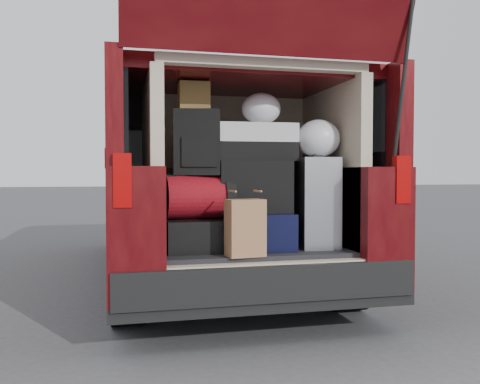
# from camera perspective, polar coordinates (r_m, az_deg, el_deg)

# --- Properties ---
(ground) EXTENTS (80.00, 80.00, 0.00)m
(ground) POSITION_cam_1_polar(r_m,az_deg,el_deg) (3.49, 1.84, -15.55)
(ground) COLOR #3C3C3F
(ground) RESTS_ON ground
(minivan) EXTENTS (1.90, 5.35, 2.77)m
(minivan) POSITION_cam_1_polar(r_m,az_deg,el_deg) (5.14, -3.61, 0.44)
(minivan) COLOR black
(minivan) RESTS_ON ground
(load_floor) EXTENTS (1.24, 1.05, 0.55)m
(load_floor) POSITION_cam_1_polar(r_m,az_deg,el_deg) (3.68, 0.70, -10.20)
(load_floor) COLOR black
(load_floor) RESTS_ON ground
(black_hardshell) EXTENTS (0.39, 0.53, 0.21)m
(black_hardshell) POSITION_cam_1_polar(r_m,az_deg,el_deg) (3.42, -5.44, -4.71)
(black_hardshell) COLOR black
(black_hardshell) RESTS_ON load_floor
(navy_hardshell) EXTENTS (0.49, 0.59, 0.24)m
(navy_hardshell) POSITION_cam_1_polar(r_m,az_deg,el_deg) (3.49, 1.65, -4.26)
(navy_hardshell) COLOR black
(navy_hardshell) RESTS_ON load_floor
(silver_roller) EXTENTS (0.28, 0.43, 0.62)m
(silver_roller) POSITION_cam_1_polar(r_m,az_deg,el_deg) (3.56, 8.29, -1.15)
(silver_roller) COLOR silver
(silver_roller) RESTS_ON load_floor
(kraft_bag) EXTENTS (0.24, 0.17, 0.35)m
(kraft_bag) POSITION_cam_1_polar(r_m,az_deg,el_deg) (3.12, 0.59, -4.03)
(kraft_bag) COLOR #A8744C
(kraft_bag) RESTS_ON load_floor
(red_duffel) EXTENTS (0.46, 0.32, 0.29)m
(red_duffel) POSITION_cam_1_polar(r_m,az_deg,el_deg) (3.39, -4.67, -0.55)
(red_duffel) COLOR maroon
(red_duffel) RESTS_ON black_hardshell
(black_soft_case) EXTENTS (0.52, 0.36, 0.35)m
(black_soft_case) POSITION_cam_1_polar(r_m,az_deg,el_deg) (3.48, 1.73, 0.61)
(black_soft_case) COLOR black
(black_soft_case) RESTS_ON navy_hardshell
(backpack) EXTENTS (0.33, 0.24, 0.43)m
(backpack) POSITION_cam_1_polar(r_m,az_deg,el_deg) (3.42, -4.81, 5.54)
(backpack) COLOR black
(backpack) RESTS_ON red_duffel
(twotone_duffel) EXTENTS (0.59, 0.33, 0.26)m
(twotone_duffel) POSITION_cam_1_polar(r_m,az_deg,el_deg) (3.53, 1.48, 5.55)
(twotone_duffel) COLOR silver
(twotone_duffel) RESTS_ON black_soft_case
(grocery_sack_lower) EXTENTS (0.20, 0.17, 0.18)m
(grocery_sack_lower) POSITION_cam_1_polar(r_m,az_deg,el_deg) (3.47, -5.22, 10.63)
(grocery_sack_lower) COLOR brown
(grocery_sack_lower) RESTS_ON backpack
(plastic_bag_center) EXTENTS (0.30, 0.28, 0.22)m
(plastic_bag_center) POSITION_cam_1_polar(r_m,az_deg,el_deg) (3.58, 2.39, 9.32)
(plastic_bag_center) COLOR silver
(plastic_bag_center) RESTS_ON twotone_duffel
(plastic_bag_right) EXTENTS (0.31, 0.30, 0.26)m
(plastic_bag_right) POSITION_cam_1_polar(r_m,az_deg,el_deg) (3.55, 8.77, 5.93)
(plastic_bag_right) COLOR silver
(plastic_bag_right) RESTS_ON silver_roller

